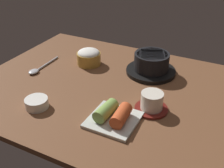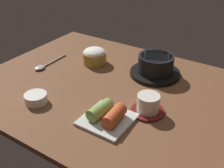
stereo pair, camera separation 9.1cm
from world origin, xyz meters
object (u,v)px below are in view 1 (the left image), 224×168
(stone_pot, at_px, (151,64))
(spoon, at_px, (38,69))
(side_bowl_near, at_px, (37,103))
(kimchi_plate, at_px, (113,116))
(rice_bowl, at_px, (89,57))
(tea_cup_with_saucer, at_px, (152,102))

(stone_pot, height_order, spoon, stone_pot)
(stone_pot, bearing_deg, side_bowl_near, -122.70)
(kimchi_plate, bearing_deg, rice_bowl, 131.59)
(tea_cup_with_saucer, xyz_separation_m, side_bowl_near, (-0.34, -0.16, -0.01))
(kimchi_plate, bearing_deg, stone_pot, 90.76)
(stone_pot, distance_m, rice_bowl, 0.27)
(rice_bowl, bearing_deg, side_bowl_near, -88.43)
(rice_bowl, xyz_separation_m, tea_cup_with_saucer, (0.35, -0.19, -0.01))
(stone_pot, xyz_separation_m, spoon, (-0.42, -0.19, -0.03))
(stone_pot, xyz_separation_m, tea_cup_with_saucer, (0.09, -0.24, -0.01))
(stone_pot, relative_size, rice_bowl, 1.96)
(rice_bowl, relative_size, spoon, 0.55)
(rice_bowl, height_order, kimchi_plate, rice_bowl)
(stone_pot, distance_m, side_bowl_near, 0.47)
(tea_cup_with_saucer, relative_size, kimchi_plate, 0.74)
(kimchi_plate, height_order, side_bowl_near, kimchi_plate)
(side_bowl_near, height_order, spoon, side_bowl_near)
(tea_cup_with_saucer, height_order, side_bowl_near, tea_cup_with_saucer)
(stone_pot, distance_m, spoon, 0.46)
(rice_bowl, height_order, spoon, rice_bowl)
(tea_cup_with_saucer, xyz_separation_m, kimchi_plate, (-0.08, -0.11, -0.01))
(stone_pot, relative_size, spoon, 1.08)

